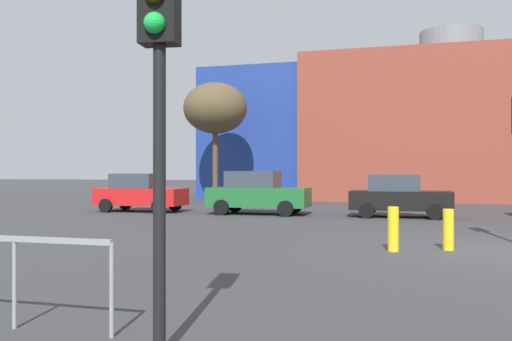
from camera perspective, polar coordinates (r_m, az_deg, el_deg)
The scene contains 9 objects.
ground_plane at distance 13.20m, azimuth 25.39°, elevation -7.75°, with size 200.00×200.00×0.00m, color #38383A.
building_backdrop at distance 37.58m, azimuth 19.96°, elevation 3.96°, with size 31.71×11.56×10.96m.
parked_car_0 at distance 24.38m, azimuth -12.20°, elevation -2.31°, with size 3.89×1.91×1.68m.
parked_car_1 at distance 22.36m, azimuth 0.15°, elevation -2.37°, with size 4.14×2.03×1.79m.
parked_car_2 at distance 21.55m, azimuth 14.88°, elevation -2.63°, with size 3.82×1.88×1.65m.
traffic_light_near_left at distance 5.24m, azimuth -10.27°, elevation 11.79°, with size 0.39×0.38×3.84m.
bare_tree_0 at distance 30.68m, azimuth -4.33°, elevation 6.54°, with size 3.61×3.61×6.82m.
bollard_yellow_0 at distance 12.83m, azimuth 19.71°, elevation -5.92°, with size 0.24×0.24×0.92m, color yellow.
bollard_yellow_1 at distance 12.27m, azimuth 14.33°, elevation -6.03°, with size 0.24×0.24×0.98m, color yellow.
Camera 1 is at (-2.20, -12.90, 1.74)m, focal length 37.75 mm.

